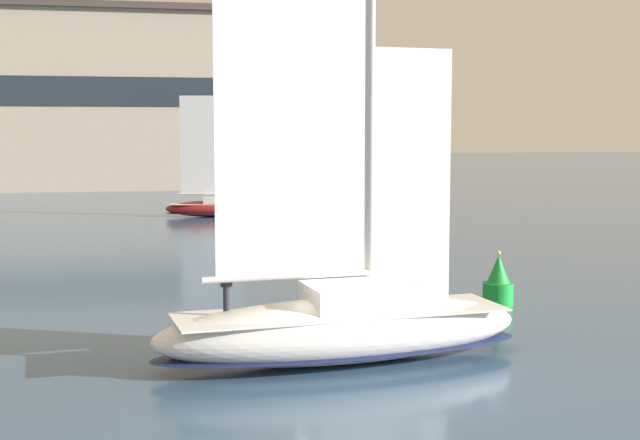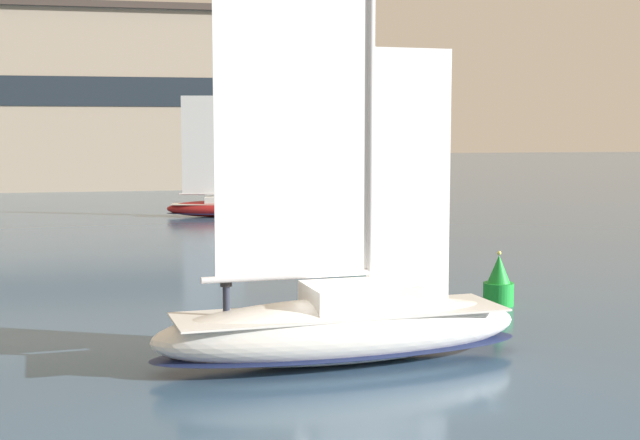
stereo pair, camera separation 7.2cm
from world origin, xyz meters
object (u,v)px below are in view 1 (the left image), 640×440
at_px(tree_shore_right, 398,117).
at_px(sailboat_moored_outer_mooring, 213,206).
at_px(tree_shore_center, 349,111).
at_px(channel_buoy, 498,284).
at_px(sailboat_main, 342,322).
at_px(sailboat_moored_mid_channel, 387,193).

height_order(tree_shore_right, sailboat_moored_outer_mooring, tree_shore_right).
xyz_separation_m(tree_shore_center, channel_buoy, (-10.26, -64.93, -7.89)).
xyz_separation_m(sailboat_main, channel_buoy, (7.95, 6.91, -0.36)).
relative_size(tree_shore_right, sailboat_moored_outer_mooring, 1.13).
bearing_deg(sailboat_moored_mid_channel, tree_shore_right, 70.38).
distance_m(tree_shore_center, sailboat_moored_mid_channel, 19.29).
bearing_deg(tree_shore_center, tree_shore_right, 31.63).
xyz_separation_m(sailboat_moored_mid_channel, sailboat_moored_outer_mooring, (-17.13, -10.49, 0.02)).
bearing_deg(channel_buoy, sailboat_moored_mid_channel, 78.69).
height_order(sailboat_main, sailboat_moored_mid_channel, sailboat_main).
bearing_deg(channel_buoy, sailboat_moored_outer_mooring, 101.73).
distance_m(tree_shore_right, sailboat_main, 80.53).
height_order(sailboat_main, sailboat_moored_outer_mooring, sailboat_main).
distance_m(sailboat_main, channel_buoy, 10.54).
height_order(sailboat_moored_outer_mooring, channel_buoy, sailboat_moored_outer_mooring).
distance_m(tree_shore_center, sailboat_main, 74.50).
distance_m(tree_shore_right, sailboat_moored_outer_mooring, 41.51).
height_order(tree_shore_center, sailboat_moored_outer_mooring, tree_shore_center).
bearing_deg(tree_shore_right, tree_shore_center, -148.37).
height_order(sailboat_moored_mid_channel, sailboat_moored_outer_mooring, sailboat_moored_mid_channel).
bearing_deg(sailboat_moored_mid_channel, channel_buoy, -101.31).
height_order(tree_shore_right, channel_buoy, tree_shore_right).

